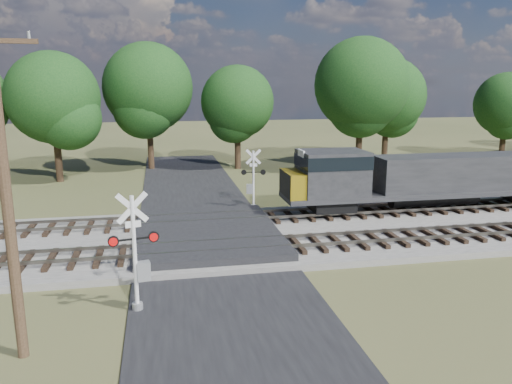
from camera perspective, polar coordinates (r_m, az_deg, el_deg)
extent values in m
plane|color=#404625|center=(24.98, -5.45, -5.92)|extent=(160.00, 160.00, 0.00)
cube|color=gray|center=(28.10, 15.21, -3.90)|extent=(140.00, 10.00, 0.30)
cube|color=black|center=(24.97, -5.46, -5.83)|extent=(7.00, 60.00, 0.08)
cube|color=#262628|center=(25.36, -5.58, -4.89)|extent=(7.00, 9.00, 0.62)
cube|color=black|center=(23.25, -0.04, -6.26)|extent=(44.00, 2.60, 0.18)
cube|color=#5D5950|center=(25.27, 18.46, -4.99)|extent=(140.00, 0.08, 0.15)
cube|color=#5D5950|center=(26.47, 16.95, -4.10)|extent=(140.00, 0.08, 0.15)
cube|color=black|center=(27.96, -2.00, -3.03)|extent=(44.00, 2.60, 0.18)
cube|color=#5D5950|center=(29.54, 13.75, -2.21)|extent=(140.00, 0.08, 0.15)
cube|color=#5D5950|center=(30.81, 12.64, -1.55)|extent=(140.00, 0.08, 0.15)
cylinder|color=silver|center=(17.65, -13.69, -7.00)|extent=(0.15, 0.15, 4.16)
cylinder|color=gray|center=(18.37, -13.38, -12.67)|extent=(0.37, 0.37, 0.31)
cube|color=silver|center=(17.18, -13.97, -1.76)|extent=(1.07, 0.26, 1.09)
cube|color=silver|center=(17.18, -13.97, -1.76)|extent=(1.07, 0.26, 1.09)
cube|color=silver|center=(17.33, -13.87, -3.60)|extent=(0.52, 0.13, 0.23)
cube|color=black|center=(17.47, -13.79, -5.24)|extent=(1.64, 0.39, 0.06)
cylinder|color=red|center=(17.40, -15.99, -5.44)|extent=(0.39, 0.18, 0.37)
cylinder|color=red|center=(17.58, -11.60, -5.02)|extent=(0.39, 0.18, 0.37)
cube|color=gray|center=(17.90, -12.76, -8.80)|extent=(0.52, 0.40, 0.68)
cylinder|color=silver|center=(31.18, -0.30, 1.36)|extent=(0.13, 0.13, 3.70)
cylinder|color=gray|center=(31.56, -0.29, -1.69)|extent=(0.33, 0.33, 0.28)
cube|color=silver|center=(30.93, -0.30, 4.05)|extent=(0.96, 0.19, 0.97)
cube|color=silver|center=(30.93, -0.30, 4.05)|extent=(0.96, 0.19, 0.97)
cube|color=silver|center=(31.01, -0.30, 3.12)|extent=(0.46, 0.10, 0.20)
cube|color=black|center=(31.09, -0.30, 2.28)|extent=(1.47, 0.29, 0.06)
cylinder|color=red|center=(31.11, 0.81, 2.28)|extent=(0.34, 0.15, 0.33)
cylinder|color=red|center=(31.08, -1.40, 2.27)|extent=(0.34, 0.15, 0.33)
cube|color=gray|center=(31.29, -0.72, 0.36)|extent=(0.46, 0.34, 0.60)
cylinder|color=#372919|center=(15.20, -26.63, -0.62)|extent=(0.32, 0.32, 9.52)
cube|color=#4C3120|center=(34.48, 11.81, 1.24)|extent=(3.89, 3.89, 2.61)
cube|color=#323235|center=(34.24, 11.91, 3.54)|extent=(4.27, 4.27, 0.19)
cylinder|color=black|center=(42.83, -21.73, 4.48)|extent=(0.56, 0.56, 5.12)
sphere|color=black|center=(42.52, -22.18, 9.95)|extent=(7.17, 7.17, 7.17)
cylinder|color=black|center=(46.57, -11.99, 6.01)|extent=(0.56, 0.56, 5.67)
sphere|color=black|center=(46.30, -12.25, 11.60)|extent=(7.94, 7.94, 7.94)
cylinder|color=black|center=(45.99, -2.11, 5.58)|extent=(0.56, 0.56, 4.69)
sphere|color=black|center=(45.70, -2.15, 10.25)|extent=(6.57, 6.57, 6.57)
cylinder|color=black|center=(45.67, 11.70, 6.02)|extent=(0.56, 0.56, 5.87)
sphere|color=black|center=(45.41, 11.97, 11.91)|extent=(8.21, 8.21, 8.21)
cylinder|color=black|center=(49.72, 14.54, 5.93)|extent=(0.56, 0.56, 5.07)
sphere|color=black|center=(49.45, 14.80, 10.60)|extent=(7.10, 7.10, 7.10)
cylinder|color=black|center=(55.90, 26.37, 5.38)|extent=(0.56, 0.56, 4.42)
sphere|color=black|center=(55.66, 26.73, 8.99)|extent=(6.19, 6.19, 6.19)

